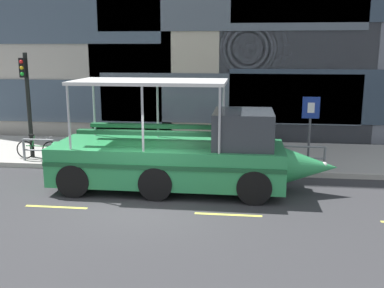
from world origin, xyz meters
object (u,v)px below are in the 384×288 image
parking_sign (310,119)px  leaned_bicycle (38,149)px  duck_tour_boat (184,156)px  traffic_light_pole (27,95)px  pedestrian_near_bow (266,134)px

parking_sign → leaned_bicycle: size_ratio=1.43×
parking_sign → duck_tour_boat: size_ratio=0.28×
parking_sign → duck_tour_boat: bearing=-147.0°
leaned_bicycle → duck_tour_boat: size_ratio=0.20×
traffic_light_pole → pedestrian_near_bow: size_ratio=2.37×
traffic_light_pole → parking_sign: bearing=0.1°
duck_tour_boat → parking_sign: bearing=33.0°
traffic_light_pole → leaned_bicycle: (0.37, -0.20, -2.06)m
parking_sign → pedestrian_near_bow: bearing=157.2°
traffic_light_pole → pedestrian_near_bow: traffic_light_pole is taller
traffic_light_pole → duck_tour_boat: (6.39, -2.67, -1.53)m
traffic_light_pole → duck_tour_boat: 7.09m
leaned_bicycle → pedestrian_near_bow: 8.72m
leaned_bicycle → duck_tour_boat: duck_tour_boat is taller
traffic_light_pole → duck_tour_boat: bearing=-22.6°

